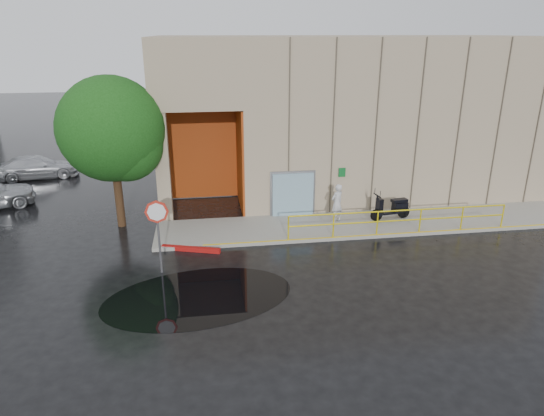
# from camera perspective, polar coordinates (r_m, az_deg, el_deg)

# --- Properties ---
(ground) EXTENTS (120.00, 120.00, 0.00)m
(ground) POSITION_cam_1_polar(r_m,az_deg,el_deg) (17.42, 5.41, -8.14)
(ground) COLOR black
(ground) RESTS_ON ground
(sidewalk) EXTENTS (20.00, 3.00, 0.15)m
(sidewalk) POSITION_cam_1_polar(r_m,az_deg,el_deg) (22.44, 12.69, -1.72)
(sidewalk) COLOR gray
(sidewalk) RESTS_ON ground
(building) EXTENTS (20.00, 10.17, 8.00)m
(building) POSITION_cam_1_polar(r_m,az_deg,el_deg) (27.66, 10.76, 11.39)
(building) COLOR tan
(building) RESTS_ON ground
(guardrail) EXTENTS (9.56, 0.06, 1.03)m
(guardrail) POSITION_cam_1_polar(r_m,az_deg,el_deg) (21.15, 14.71, -1.49)
(guardrail) COLOR #DAC40B
(guardrail) RESTS_ON sidewalk
(person) EXTENTS (0.77, 0.69, 1.76)m
(person) POSITION_cam_1_polar(r_m,az_deg,el_deg) (21.73, 7.65, 0.58)
(person) COLOR silver
(person) RESTS_ON sidewalk
(scooter) EXTENTS (1.97, 0.90, 1.50)m
(scooter) POSITION_cam_1_polar(r_m,az_deg,el_deg) (22.46, 13.91, 0.75)
(scooter) COLOR black
(scooter) RESTS_ON sidewalk
(stop_sign) EXTENTS (0.83, 0.11, 2.76)m
(stop_sign) POSITION_cam_1_polar(r_m,az_deg,el_deg) (17.32, -13.33, -1.52)
(stop_sign) COLOR slate
(stop_sign) RESTS_ON ground
(red_curb) EXTENTS (2.34, 0.91, 0.18)m
(red_curb) POSITION_cam_1_polar(r_m,az_deg,el_deg) (19.55, -9.53, -4.78)
(red_curb) COLOR #9F100E
(red_curb) RESTS_ON ground
(puddle) EXTENTS (6.80, 4.83, 0.01)m
(puddle) POSITION_cam_1_polar(r_m,az_deg,el_deg) (16.37, -8.64, -10.28)
(puddle) COLOR black
(puddle) RESTS_ON ground
(car_c) EXTENTS (4.83, 2.75, 1.32)m
(car_c) POSITION_cam_1_polar(r_m,az_deg,el_deg) (31.93, -25.90, 4.34)
(car_c) COLOR #B0B3B8
(car_c) RESTS_ON ground
(tree_near) EXTENTS (4.44, 4.44, 6.59)m
(tree_near) POSITION_cam_1_polar(r_m,az_deg,el_deg) (21.59, -17.99, 8.37)
(tree_near) COLOR black
(tree_near) RESTS_ON ground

